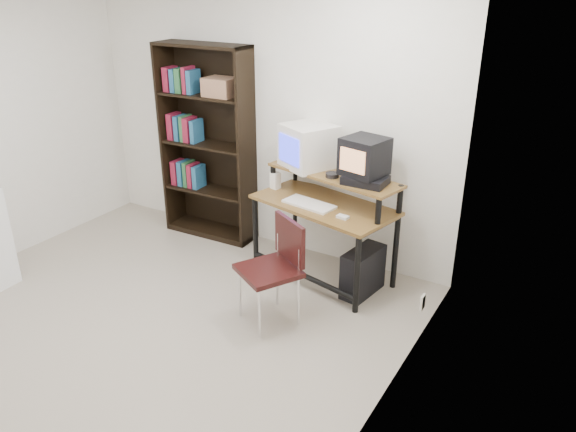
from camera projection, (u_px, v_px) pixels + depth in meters
The scene contains 16 objects.
floor at pixel (130, 333), 4.46m from camera, with size 4.00×4.00×0.01m, color #B7AB98.
back_wall at pixel (264, 119), 5.51m from camera, with size 4.00×0.01×2.60m, color white.
right_wall at pixel (374, 243), 3.00m from camera, with size 0.01×4.00×2.60m, color white.
computer_desk at pixel (325, 206), 5.04m from camera, with size 1.40×0.91×0.98m.
crt_monitor at pixel (308, 146), 5.13m from camera, with size 0.56×0.56×0.40m.
vcr at pixel (365, 181), 4.75m from camera, with size 0.36×0.26×0.08m, color black.
crt_tv at pixel (364, 156), 4.72m from camera, with size 0.40×0.40×0.32m.
cd_spindle at pixel (332, 176), 4.91m from camera, with size 0.12×0.12×0.05m, color #26262B.
keyboard at pixel (309, 205), 4.97m from camera, with size 0.47×0.21×0.04m, color white.
mousepad at pixel (343, 219), 4.73m from camera, with size 0.22×0.18×0.01m, color black.
mouse at pixel (343, 217), 4.71m from camera, with size 0.10×0.06×0.03m, color white.
desk_speaker at pixel (275, 181), 5.33m from camera, with size 0.08×0.07×0.17m, color white.
pc_tower at pixel (363, 272), 4.94m from camera, with size 0.20×0.45×0.42m, color black.
school_chair at pixel (276, 261), 4.44m from camera, with size 0.59×0.59×0.87m.
bookshelf at pixel (209, 142), 5.79m from camera, with size 1.01×0.37×2.01m.
wall_outlet at pixel (423, 302), 4.32m from camera, with size 0.02×0.08×0.12m, color beige.
Camera 1 is at (2.97, -2.55, 2.64)m, focal length 35.00 mm.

